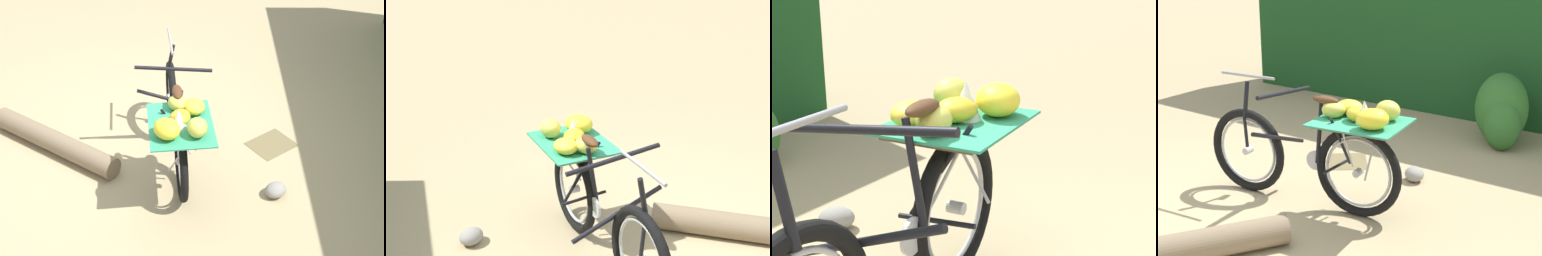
% 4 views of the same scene
% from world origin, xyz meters
% --- Properties ---
extents(ground_plane, '(60.00, 60.00, 0.00)m').
position_xyz_m(ground_plane, '(0.00, 0.00, 0.00)').
color(ground_plane, tan).
extents(foliage_hedge, '(3.93, 4.82, 2.45)m').
position_xyz_m(foliage_hedge, '(2.98, -1.93, 1.23)').
color(foliage_hedge, '#19471E').
rests_on(foliage_hedge, ground_plane).
extents(bicycle, '(1.15, 1.69, 1.03)m').
position_xyz_m(bicycle, '(0.01, -0.40, 0.51)').
color(bicycle, black).
rests_on(bicycle, ground_plane).
extents(fallen_log, '(0.73, 1.52, 0.22)m').
position_xyz_m(fallen_log, '(-0.83, 0.53, 0.11)').
color(fallen_log, '#7F6B51').
rests_on(fallen_log, ground_plane).
extents(shrub_cluster, '(0.79, 0.54, 0.76)m').
position_xyz_m(shrub_cluster, '(1.46, -2.31, 0.33)').
color(shrub_cluster, '#2D6628').
rests_on(shrub_cluster, ground_plane).
extents(path_stone, '(0.20, 0.17, 0.13)m').
position_xyz_m(path_stone, '(0.49, -1.26, 0.06)').
color(path_stone, gray).
rests_on(path_stone, ground_plane).
extents(leaf_litter_patch, '(0.44, 0.36, 0.01)m').
position_xyz_m(leaf_litter_patch, '(0.98, -0.68, 0.00)').
color(leaf_litter_patch, olive).
rests_on(leaf_litter_patch, ground_plane).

